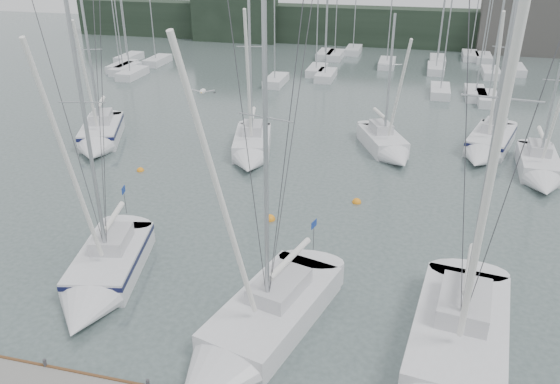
{
  "coord_description": "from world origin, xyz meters",
  "views": [
    {
      "loc": [
        5.72,
        -16.42,
        14.43
      ],
      "look_at": [
        0.37,
        5.0,
        3.82
      ],
      "focal_mm": 35.0,
      "sensor_mm": 36.0,
      "label": 1
    }
  ],
  "objects_px": {
    "buoy_a": "(270,220)",
    "sailboat_mid_c": "(388,147)",
    "buoy_b": "(357,202)",
    "sailboat_near_right": "(453,374)",
    "sailboat_mid_e": "(540,171)",
    "buoy_c": "(140,171)",
    "sailboat_mid_b": "(251,150)",
    "sailboat_mid_d": "(487,146)",
    "sailboat_near_left": "(101,279)",
    "sailboat_near_center": "(245,342)",
    "sailboat_mid_a": "(99,138)"
  },
  "relations": [
    {
      "from": "sailboat_near_right",
      "to": "sailboat_mid_d",
      "type": "distance_m",
      "value": 23.77
    },
    {
      "from": "sailboat_mid_a",
      "to": "sailboat_near_left",
      "type": "bearing_deg",
      "value": -81.01
    },
    {
      "from": "sailboat_near_center",
      "to": "sailboat_mid_c",
      "type": "distance_m",
      "value": 22.15
    },
    {
      "from": "sailboat_mid_c",
      "to": "sailboat_mid_d",
      "type": "bearing_deg",
      "value": -8.8
    },
    {
      "from": "sailboat_near_center",
      "to": "buoy_a",
      "type": "distance_m",
      "value": 10.6
    },
    {
      "from": "sailboat_mid_c",
      "to": "sailboat_mid_d",
      "type": "xyz_separation_m",
      "value": [
        6.79,
        1.82,
        0.06
      ]
    },
    {
      "from": "sailboat_near_right",
      "to": "sailboat_mid_d",
      "type": "relative_size",
      "value": 1.37
    },
    {
      "from": "sailboat_mid_e",
      "to": "buoy_b",
      "type": "xyz_separation_m",
      "value": [
        -10.97,
        -6.19,
        -0.53
      ]
    },
    {
      "from": "sailboat_mid_c",
      "to": "buoy_b",
      "type": "distance_m",
      "value": 8.25
    },
    {
      "from": "buoy_a",
      "to": "sailboat_mid_c",
      "type": "bearing_deg",
      "value": 63.63
    },
    {
      "from": "sailboat_near_right",
      "to": "buoy_c",
      "type": "distance_m",
      "value": 24.46
    },
    {
      "from": "sailboat_mid_d",
      "to": "sailboat_near_center",
      "type": "bearing_deg",
      "value": -97.98
    },
    {
      "from": "sailboat_near_right",
      "to": "sailboat_mid_e",
      "type": "xyz_separation_m",
      "value": [
        6.05,
        19.8,
        -0.1
      ]
    },
    {
      "from": "sailboat_mid_a",
      "to": "sailboat_mid_b",
      "type": "bearing_deg",
      "value": -19.73
    },
    {
      "from": "sailboat_mid_b",
      "to": "buoy_c",
      "type": "xyz_separation_m",
      "value": [
        -6.5,
        -3.99,
        -0.58
      ]
    },
    {
      "from": "sailboat_mid_e",
      "to": "buoy_c",
      "type": "xyz_separation_m",
      "value": [
        -25.49,
        -4.99,
        -0.53
      ]
    },
    {
      "from": "sailboat_near_right",
      "to": "sailboat_mid_b",
      "type": "xyz_separation_m",
      "value": [
        -12.95,
        18.81,
        -0.06
      ]
    },
    {
      "from": "sailboat_near_right",
      "to": "buoy_b",
      "type": "distance_m",
      "value": 14.49
    },
    {
      "from": "sailboat_near_center",
      "to": "buoy_b",
      "type": "xyz_separation_m",
      "value": [
        2.57,
        13.68,
        -0.53
      ]
    },
    {
      "from": "sailboat_near_center",
      "to": "buoy_c",
      "type": "relative_size",
      "value": 31.34
    },
    {
      "from": "sailboat_near_center",
      "to": "buoy_a",
      "type": "xyz_separation_m",
      "value": [
        -1.84,
        10.42,
        -0.53
      ]
    },
    {
      "from": "sailboat_near_left",
      "to": "sailboat_near_right",
      "type": "relative_size",
      "value": 0.83
    },
    {
      "from": "sailboat_near_right",
      "to": "buoy_a",
      "type": "distance_m",
      "value": 13.95
    },
    {
      "from": "buoy_c",
      "to": "sailboat_mid_a",
      "type": "bearing_deg",
      "value": 145.1
    },
    {
      "from": "sailboat_near_center",
      "to": "buoy_c",
      "type": "distance_m",
      "value": 19.11
    },
    {
      "from": "sailboat_near_left",
      "to": "buoy_c",
      "type": "xyz_separation_m",
      "value": [
        -4.58,
        12.6,
        -0.57
      ]
    },
    {
      "from": "buoy_a",
      "to": "buoy_c",
      "type": "distance_m",
      "value": 11.06
    },
    {
      "from": "sailboat_near_right",
      "to": "sailboat_mid_a",
      "type": "height_order",
      "value": "sailboat_near_right"
    },
    {
      "from": "sailboat_mid_a",
      "to": "sailboat_mid_b",
      "type": "relative_size",
      "value": 0.91
    },
    {
      "from": "sailboat_mid_b",
      "to": "sailboat_mid_c",
      "type": "height_order",
      "value": "sailboat_mid_b"
    },
    {
      "from": "sailboat_mid_a",
      "to": "buoy_a",
      "type": "relative_size",
      "value": 19.28
    },
    {
      "from": "sailboat_mid_c",
      "to": "sailboat_mid_d",
      "type": "height_order",
      "value": "sailboat_mid_d"
    },
    {
      "from": "sailboat_mid_b",
      "to": "sailboat_near_right",
      "type": "bearing_deg",
      "value": -68.42
    },
    {
      "from": "buoy_a",
      "to": "buoy_c",
      "type": "relative_size",
      "value": 1.24
    },
    {
      "from": "sailboat_near_left",
      "to": "sailboat_near_center",
      "type": "height_order",
      "value": "sailboat_near_center"
    },
    {
      "from": "sailboat_near_center",
      "to": "sailboat_mid_e",
      "type": "distance_m",
      "value": 24.05
    },
    {
      "from": "sailboat_mid_e",
      "to": "buoy_b",
      "type": "distance_m",
      "value": 12.61
    },
    {
      "from": "buoy_c",
      "to": "sailboat_mid_b",
      "type": "bearing_deg",
      "value": 31.55
    },
    {
      "from": "sailboat_near_right",
      "to": "buoy_a",
      "type": "relative_size",
      "value": 28.4
    },
    {
      "from": "sailboat_near_right",
      "to": "sailboat_mid_d",
      "type": "xyz_separation_m",
      "value": [
        3.11,
        23.56,
        -0.03
      ]
    },
    {
      "from": "sailboat_mid_d",
      "to": "buoy_c",
      "type": "relative_size",
      "value": 25.61
    },
    {
      "from": "sailboat_mid_c",
      "to": "sailboat_near_left",
      "type": "bearing_deg",
      "value": -143.61
    },
    {
      "from": "sailboat_near_left",
      "to": "buoy_c",
      "type": "height_order",
      "value": "sailboat_near_left"
    },
    {
      "from": "sailboat_mid_d",
      "to": "sailboat_mid_e",
      "type": "relative_size",
      "value": 1.19
    },
    {
      "from": "buoy_c",
      "to": "sailboat_near_right",
      "type": "bearing_deg",
      "value": -37.3
    },
    {
      "from": "sailboat_near_center",
      "to": "buoy_c",
      "type": "bearing_deg",
      "value": 144.11
    },
    {
      "from": "sailboat_near_left",
      "to": "sailboat_mid_c",
      "type": "bearing_deg",
      "value": 47.9
    },
    {
      "from": "sailboat_mid_c",
      "to": "buoy_a",
      "type": "relative_size",
      "value": 17.32
    },
    {
      "from": "sailboat_near_left",
      "to": "buoy_a",
      "type": "xyz_separation_m",
      "value": [
        5.54,
        8.13,
        -0.57
      ]
    },
    {
      "from": "sailboat_near_center",
      "to": "sailboat_mid_a",
      "type": "bearing_deg",
      "value": 148.09
    }
  ]
}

